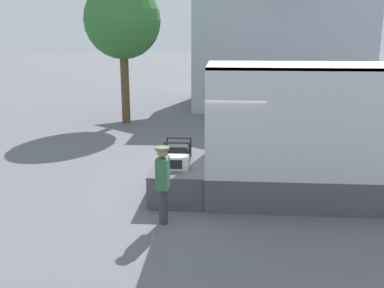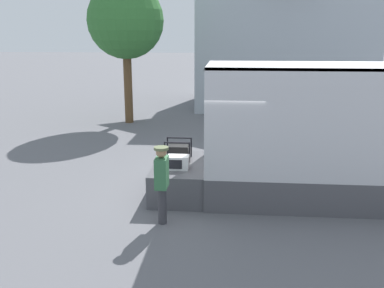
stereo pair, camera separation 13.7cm
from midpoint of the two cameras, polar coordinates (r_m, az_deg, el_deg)
name	(u,v)px [view 2 (the right image)]	position (r m, az deg, el deg)	size (l,w,h in m)	color
ground_plane	(206,193)	(10.63, 2.31, -6.60)	(160.00, 160.00, 0.00)	slate
box_truck	(374,158)	(10.86, 23.44, -1.69)	(6.44, 2.41, 3.16)	silver
tailgate_deck	(181,178)	(10.55, -1.16, -4.58)	(1.28, 2.29, 0.76)	#4C4C51
microwave	(178,162)	(10.00, -1.48, -2.45)	(0.51, 0.36, 0.31)	white
portable_generator	(179,152)	(10.74, -1.36, -1.05)	(0.65, 0.53, 0.51)	black
worker_person	(162,178)	(8.70, -3.60, -4.48)	(0.30, 0.44, 1.64)	#38383D
house_backdrop	(281,21)	(24.08, 11.98, 15.75)	(9.14, 6.84, 8.79)	#A8B2BC
street_tree	(126,21)	(18.87, -8.62, 15.91)	(3.22, 3.22, 5.98)	brown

